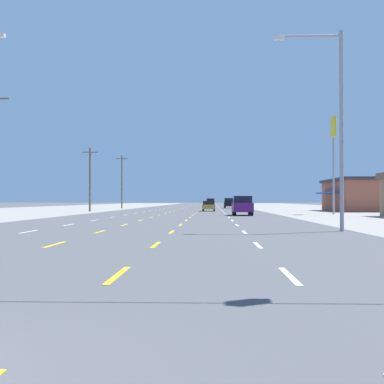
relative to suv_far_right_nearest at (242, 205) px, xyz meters
name	(u,v)px	position (x,y,z in m)	size (l,w,h in m)	color
ground_plane	(183,212)	(-6.83, 14.79, -1.03)	(572.00, 572.00, 0.00)	#4C4C4F
lot_apron_right	(376,212)	(17.92, 14.79, -1.02)	(28.00, 440.00, 0.01)	gray
lane_markings	(193,208)	(-6.83, 53.29, -1.02)	(10.64, 227.60, 0.01)	white
signal_span_wire	(33,26)	(-6.57, -45.09, 3.86)	(26.14, 0.52, 8.61)	brown
suv_far_right_nearest	(242,205)	(0.00, 0.00, 0.00)	(1.98, 4.90, 1.98)	#4C196B
sedan_inner_right_near	(209,206)	(-3.54, 21.28, -0.27)	(1.80, 4.50, 1.46)	#B28C33
suv_far_right_mid	(229,203)	(0.34, 51.61, 0.00)	(1.98, 4.90, 1.98)	black
suv_inner_right_midfar	(210,202)	(-3.37, 74.02, 0.00)	(1.98, 4.90, 1.98)	maroon
storefront_right_row_2	(367,195)	(18.95, 22.41, 1.30)	(11.35, 15.92, 4.61)	#A35642
pole_sign_right_row_1	(333,142)	(10.30, 4.69, 6.98)	(0.24, 1.82, 10.72)	gray
streetlight_right_row_0	(335,117)	(3.02, -28.18, 4.67)	(3.44, 0.26, 10.02)	gray
utility_pole_left_row_1	(90,178)	(-19.96, 18.84, 3.56)	(2.20, 0.26, 8.80)	brown
utility_pole_left_row_2	(122,181)	(-20.21, 46.98, 4.23)	(2.20, 0.26, 10.11)	brown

